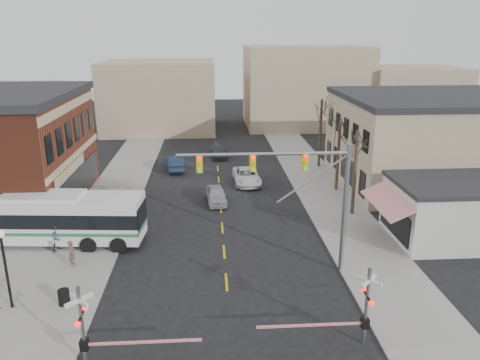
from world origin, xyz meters
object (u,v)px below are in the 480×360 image
at_px(car_a, 216,195).
at_px(car_d, 219,151).
at_px(transit_bus, 45,217).
at_px(pedestrian_near, 72,253).
at_px(car_c, 247,176).
at_px(street_lamp, 3,253).
at_px(rr_crossing_west, 92,327).
at_px(traffic_signal_mast, 300,183).
at_px(trash_bin, 64,297).
at_px(pedestrian_far, 58,237).
at_px(rr_crossing_east, 357,307).
at_px(car_b, 175,163).

distance_m(car_a, car_d, 15.61).
height_order(transit_bus, car_a, transit_bus).
relative_size(transit_bus, pedestrian_near, 8.12).
height_order(car_c, pedestrian_near, pedestrian_near).
distance_m(street_lamp, car_a, 19.24).
xyz_separation_m(rr_crossing_west, car_a, (5.64, 20.28, -1.28)).
distance_m(traffic_signal_mast, rr_crossing_west, 13.48).
bearing_deg(rr_crossing_west, trash_bin, 119.46).
relative_size(transit_bus, car_d, 2.92).
distance_m(car_a, pedestrian_far, 13.75).
height_order(car_a, pedestrian_far, pedestrian_far).
bearing_deg(pedestrian_far, rr_crossing_west, -115.88).
distance_m(traffic_signal_mast, rr_crossing_east, 8.11).
distance_m(rr_crossing_east, trash_bin, 15.22).
bearing_deg(street_lamp, pedestrian_far, 86.10).
bearing_deg(transit_bus, car_b, 66.79).
height_order(pedestrian_near, pedestrian_far, pedestrian_far).
height_order(rr_crossing_west, car_a, rr_crossing_west).
distance_m(transit_bus, rr_crossing_east, 21.76).
distance_m(car_b, car_d, 7.09).
distance_m(transit_bus, trash_bin, 8.89).
bearing_deg(car_d, rr_crossing_west, -102.10).
height_order(transit_bus, street_lamp, street_lamp).
xyz_separation_m(car_c, pedestrian_far, (-13.69, -13.92, 0.32)).
bearing_deg(car_d, car_b, -135.07).
height_order(street_lamp, car_b, street_lamp).
xyz_separation_m(rr_crossing_west, car_d, (6.24, 35.88, -1.29)).
height_order(transit_bus, pedestrian_far, transit_bus).
bearing_deg(transit_bus, street_lamp, -84.90).
relative_size(rr_crossing_west, rr_crossing_east, 1.00).
distance_m(car_c, pedestrian_near, 20.23).
distance_m(trash_bin, car_a, 17.55).
bearing_deg(rr_crossing_west, pedestrian_far, 113.36).
bearing_deg(car_b, car_a, 102.60).
distance_m(transit_bus, pedestrian_near, 4.61).
xyz_separation_m(traffic_signal_mast, pedestrian_far, (-15.35, 3.79, -4.69)).
bearing_deg(pedestrian_near, rr_crossing_west, -165.30).
height_order(traffic_signal_mast, car_c, traffic_signal_mast).
bearing_deg(car_c, car_b, 142.34).
height_order(rr_crossing_east, pedestrian_far, rr_crossing_east).
xyz_separation_m(traffic_signal_mast, rr_crossing_west, (-10.36, -7.77, -3.77)).
distance_m(rr_crossing_west, pedestrian_far, 12.62).
relative_size(transit_bus, car_c, 2.60).
distance_m(rr_crossing_west, car_a, 21.09).
height_order(rr_crossing_west, pedestrian_far, rr_crossing_west).
bearing_deg(car_d, street_lamp, -112.84).
bearing_deg(rr_crossing_west, transit_bus, 115.52).
relative_size(traffic_signal_mast, rr_crossing_west, 1.77).
relative_size(car_d, pedestrian_near, 2.79).
distance_m(trash_bin, car_b, 26.15).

